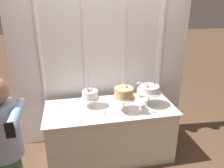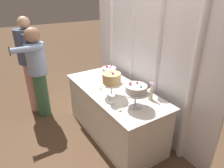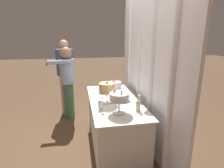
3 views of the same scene
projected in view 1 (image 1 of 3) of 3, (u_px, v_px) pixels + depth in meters
ground_plane at (112, 158)px, 3.11m from camera, size 24.00×24.00×0.00m
draped_curtain at (105, 43)px, 3.12m from camera, size 2.56×0.18×2.84m
cake_table at (110, 132)px, 3.06m from camera, size 1.71×0.76×0.76m
cake_display_leftmost at (90, 95)px, 2.89m from camera, size 0.24×0.24×0.27m
cake_display_center at (124, 94)px, 2.74m from camera, size 0.30×0.30×0.35m
cake_display_rightmost at (149, 90)px, 2.91m from camera, size 0.32×0.32×0.32m
wine_glass at (142, 107)px, 2.72m from camera, size 0.08×0.08×0.14m
flower_vase at (139, 90)px, 3.20m from camera, size 0.09×0.07×0.22m
tealight_far_left at (104, 113)px, 2.76m from camera, size 0.05×0.05×0.04m
tealight_near_left at (153, 112)px, 2.79m from camera, size 0.05×0.05×0.03m
guest_man_dark_suit at (6, 148)px, 1.97m from camera, size 0.43×0.57×1.53m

